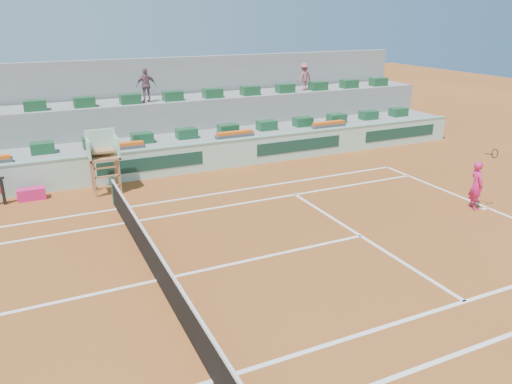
% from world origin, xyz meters
% --- Properties ---
extents(ground, '(90.00, 90.00, 0.00)m').
position_xyz_m(ground, '(0.00, 0.00, 0.00)').
color(ground, brown).
rests_on(ground, ground).
extents(seating_tier_lower, '(36.00, 4.00, 1.20)m').
position_xyz_m(seating_tier_lower, '(0.00, 10.70, 0.60)').
color(seating_tier_lower, gray).
rests_on(seating_tier_lower, ground).
extents(seating_tier_upper, '(36.00, 2.40, 2.60)m').
position_xyz_m(seating_tier_upper, '(0.00, 12.30, 1.30)').
color(seating_tier_upper, gray).
rests_on(seating_tier_upper, ground).
extents(stadium_back_wall, '(36.00, 0.40, 4.40)m').
position_xyz_m(stadium_back_wall, '(0.00, 13.90, 2.20)').
color(stadium_back_wall, gray).
rests_on(stadium_back_wall, ground).
extents(player_bag, '(0.97, 0.43, 0.43)m').
position_xyz_m(player_bag, '(-2.65, 7.80, 0.22)').
color(player_bag, '#DE1D6B').
rests_on(player_bag, ground).
extents(spectator_mid, '(0.92, 0.39, 1.55)m').
position_xyz_m(spectator_mid, '(2.78, 11.73, 3.38)').
color(spectator_mid, '#774F5F').
rests_on(spectator_mid, seating_tier_upper).
extents(spectator_right, '(1.01, 0.72, 1.42)m').
position_xyz_m(spectator_right, '(11.26, 11.94, 3.31)').
color(spectator_right, '#A7535B').
rests_on(spectator_right, seating_tier_upper).
extents(court_lines, '(23.89, 11.09, 0.01)m').
position_xyz_m(court_lines, '(0.00, 0.00, 0.01)').
color(court_lines, white).
rests_on(court_lines, ground).
extents(tennis_net, '(0.10, 11.97, 1.10)m').
position_xyz_m(tennis_net, '(0.00, 0.00, 0.53)').
color(tennis_net, black).
rests_on(tennis_net, ground).
extents(advertising_hoarding, '(36.00, 0.34, 1.26)m').
position_xyz_m(advertising_hoarding, '(0.02, 8.50, 0.63)').
color(advertising_hoarding, '#ADD9C1').
rests_on(advertising_hoarding, ground).
extents(umpire_chair, '(1.10, 0.90, 2.40)m').
position_xyz_m(umpire_chair, '(0.00, 7.50, 1.54)').
color(umpire_chair, '#9C623B').
rests_on(umpire_chair, ground).
extents(seat_row_lower, '(32.90, 0.60, 0.44)m').
position_xyz_m(seat_row_lower, '(0.00, 9.80, 1.42)').
color(seat_row_lower, '#194C2A').
rests_on(seat_row_lower, seating_tier_lower).
extents(seat_row_upper, '(32.90, 0.60, 0.44)m').
position_xyz_m(seat_row_upper, '(0.00, 11.70, 2.82)').
color(seat_row_upper, '#194C2A').
rests_on(seat_row_upper, seating_tier_upper).
extents(flower_planters, '(26.80, 0.36, 0.28)m').
position_xyz_m(flower_planters, '(-1.50, 9.00, 1.33)').
color(flower_planters, '#4C4C4C').
rests_on(flower_planters, seating_tier_lower).
extents(tennis_player, '(0.60, 0.93, 2.28)m').
position_xyz_m(tennis_player, '(11.41, 0.24, 0.86)').
color(tennis_player, '#DE1D6B').
rests_on(tennis_player, ground).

